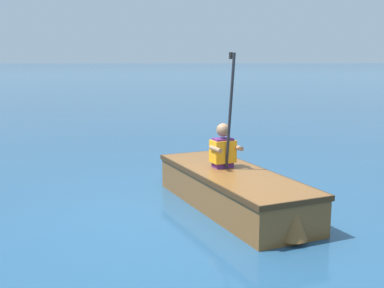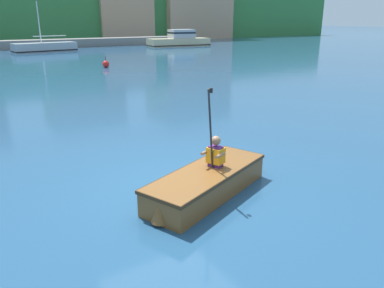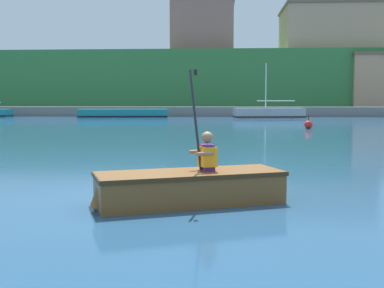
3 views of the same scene
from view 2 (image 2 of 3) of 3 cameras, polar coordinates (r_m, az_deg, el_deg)
ground_plane at (r=7.14m, az=-3.04°, el=-6.27°), size 300.00×300.00×0.00m
waterfront_apartment_right at (r=59.86m, az=-11.39°, el=18.51°), size 8.23×9.57×6.71m
moored_boat_dock_west_end at (r=39.42m, az=-21.49°, el=13.51°), size 6.00×2.50×4.56m
moored_boat_dock_center_far at (r=44.96m, az=-1.93°, el=15.54°), size 7.37×3.13×1.88m
rowboat_foreground at (r=6.63m, az=2.14°, el=-5.77°), size 2.82×1.81×0.46m
person_paddler at (r=6.68m, az=3.57°, el=-1.27°), size 0.42×0.43×1.44m
channel_buoy at (r=25.43m, az=-13.01°, el=11.79°), size 0.44×0.44×0.72m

